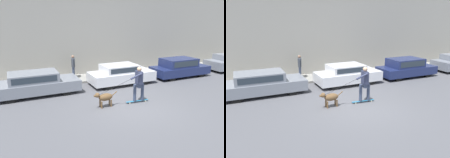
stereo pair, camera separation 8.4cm
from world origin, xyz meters
TOP-DOWN VIEW (x-y plane):
  - ground_plane at (0.00, 0.00)m, footprint 36.00×36.00m
  - back_wall at (0.00, 6.61)m, footprint 32.00×0.30m
  - sidewalk_curb at (0.00, 5.47)m, footprint 30.00×1.95m
  - parked_car_0 at (-3.84, 3.47)m, footprint 4.34×1.86m
  - parked_car_1 at (1.09, 3.47)m, footprint 4.00×1.82m
  - parked_car_2 at (5.57, 3.47)m, footprint 4.07×1.77m
  - dog at (-1.21, 0.43)m, footprint 1.14×0.37m
  - skateboarder at (0.47, 0.34)m, footprint 2.57×0.60m
  - pedestrian_with_bag at (-1.32, 5.63)m, footprint 0.33×0.71m

SIDE VIEW (x-z plane):
  - ground_plane at x=0.00m, z-range 0.00..0.00m
  - sidewalk_curb at x=0.00m, z-range 0.00..0.12m
  - dog at x=-1.21m, z-range 0.10..0.83m
  - parked_car_0 at x=-3.84m, z-range -0.01..1.21m
  - parked_car_1 at x=1.09m, z-range 0.00..1.21m
  - parked_car_2 at x=5.57m, z-range -0.01..1.27m
  - pedestrian_with_bag at x=-1.32m, z-range 0.19..1.69m
  - skateboarder at x=0.47m, z-range 0.12..1.85m
  - back_wall at x=0.00m, z-range 0.00..5.85m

